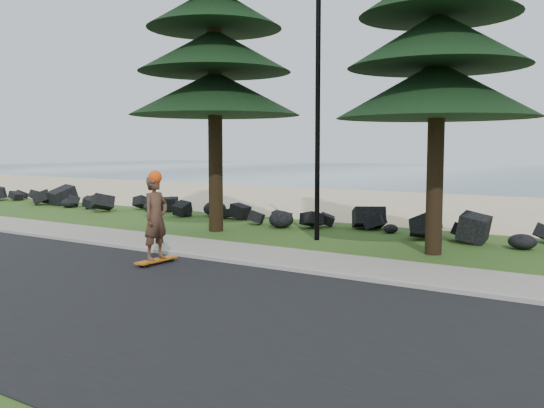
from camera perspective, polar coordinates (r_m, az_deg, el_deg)
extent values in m
plane|color=#3A571B|center=(14.49, -2.11, -4.98)|extent=(160.00, 160.00, 0.00)
cube|color=black|center=(11.26, -15.93, -8.14)|extent=(160.00, 7.00, 0.02)
cube|color=#A59E94|center=(13.78, -4.34, -5.32)|extent=(160.00, 0.20, 0.10)
cube|color=gray|center=(14.64, -1.65, -4.71)|extent=(160.00, 2.00, 0.08)
cube|color=#CBB687|center=(27.45, 16.11, -0.28)|extent=(160.00, 15.00, 0.01)
cylinder|color=black|center=(19.18, -5.45, 17.07)|extent=(0.44, 0.44, 13.00)
cylinder|color=black|center=(15.50, 15.48, 17.84)|extent=(0.40, 0.40, 12.00)
cylinder|color=black|center=(17.00, 4.34, 10.07)|extent=(0.14, 0.14, 8.00)
cube|color=#C1600B|center=(13.72, -10.81, -5.21)|extent=(0.30, 1.12, 0.04)
imported|color=#4B3122|center=(13.58, -10.88, -1.27)|extent=(0.46, 0.69, 1.86)
sphere|color=#FF480E|center=(13.51, -10.95, 2.49)|extent=(0.30, 0.30, 0.30)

